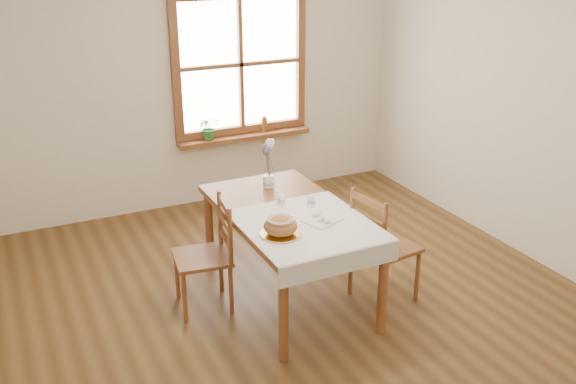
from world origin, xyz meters
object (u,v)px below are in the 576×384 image
object	(u,v)px
chair_right	(385,245)
flower_vase	(268,182)
dining_table	(288,220)
bread_plate	(281,234)
chair_left	(202,256)

from	to	relation	value
chair_right	flower_vase	distance (m)	1.09
dining_table	bread_plate	size ratio (longest dim) A/B	5.80
chair_left	flower_vase	size ratio (longest dim) A/B	8.65
chair_right	flower_vase	xyz separation A→B (m)	(-0.62, 0.83, 0.34)
dining_table	chair_left	bearing A→B (deg)	167.18
dining_table	flower_vase	distance (m)	0.51
chair_right	chair_left	bearing A→B (deg)	61.65
dining_table	chair_right	xyz separation A→B (m)	(0.68, -0.34, -0.20)
chair_right	bread_plate	world-z (taller)	chair_right
chair_left	bread_plate	size ratio (longest dim) A/B	3.19
chair_left	chair_right	bearing A→B (deg)	77.59
chair_right	bread_plate	distance (m)	0.97
chair_right	flower_vase	world-z (taller)	chair_right
chair_right	bread_plate	size ratio (longest dim) A/B	3.35
dining_table	flower_vase	bearing A→B (deg)	83.31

